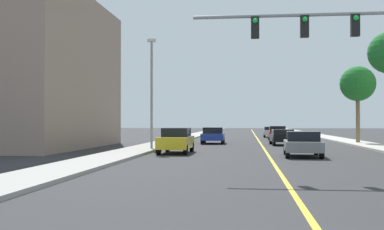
{
  "coord_description": "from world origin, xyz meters",
  "views": [
    {
      "loc": [
        -1.25,
        -5.06,
        1.92
      ],
      "look_at": [
        -4.03,
        18.7,
        2.27
      ],
      "focal_mm": 43.5,
      "sensor_mm": 36.0,
      "label": 1
    }
  ],
  "objects_px": {
    "car_silver": "(271,132)",
    "car_gray": "(303,143)",
    "car_yellow": "(176,140)",
    "car_red": "(277,133)",
    "traffic_signal_mast": "(379,42)",
    "palm_far": "(358,84)",
    "street_lamp": "(152,87)",
    "car_blue": "(213,135)",
    "car_black": "(282,137)"
  },
  "relations": [
    {
      "from": "traffic_signal_mast",
      "to": "car_red",
      "type": "xyz_separation_m",
      "value": [
        -1.82,
        30.38,
        -4.15
      ]
    },
    {
      "from": "car_yellow",
      "to": "car_blue",
      "type": "relative_size",
      "value": 1.01
    },
    {
      "from": "palm_far",
      "to": "car_black",
      "type": "xyz_separation_m",
      "value": [
        -6.62,
        -2.57,
        -4.46
      ]
    },
    {
      "from": "car_yellow",
      "to": "traffic_signal_mast",
      "type": "bearing_deg",
      "value": 133.2
    },
    {
      "from": "traffic_signal_mast",
      "to": "car_red",
      "type": "bearing_deg",
      "value": 93.43
    },
    {
      "from": "car_black",
      "to": "car_blue",
      "type": "relative_size",
      "value": 0.96
    },
    {
      "from": "car_silver",
      "to": "car_blue",
      "type": "xyz_separation_m",
      "value": [
        -5.97,
        -17.88,
        0.02
      ]
    },
    {
      "from": "street_lamp",
      "to": "car_silver",
      "type": "bearing_deg",
      "value": 71.57
    },
    {
      "from": "street_lamp",
      "to": "car_gray",
      "type": "relative_size",
      "value": 1.81
    },
    {
      "from": "car_red",
      "to": "palm_far",
      "type": "bearing_deg",
      "value": -47.35
    },
    {
      "from": "traffic_signal_mast",
      "to": "car_black",
      "type": "height_order",
      "value": "traffic_signal_mast"
    },
    {
      "from": "palm_far",
      "to": "car_yellow",
      "type": "height_order",
      "value": "palm_far"
    },
    {
      "from": "car_gray",
      "to": "palm_far",
      "type": "bearing_deg",
      "value": 69.8
    },
    {
      "from": "car_yellow",
      "to": "palm_far",
      "type": "bearing_deg",
      "value": -135.96
    },
    {
      "from": "car_black",
      "to": "car_blue",
      "type": "distance_m",
      "value": 6.18
    },
    {
      "from": "car_silver",
      "to": "car_blue",
      "type": "relative_size",
      "value": 1.01
    },
    {
      "from": "palm_far",
      "to": "car_black",
      "type": "height_order",
      "value": "palm_far"
    },
    {
      "from": "traffic_signal_mast",
      "to": "car_blue",
      "type": "distance_m",
      "value": 24.36
    },
    {
      "from": "traffic_signal_mast",
      "to": "car_red",
      "type": "distance_m",
      "value": 30.71
    },
    {
      "from": "traffic_signal_mast",
      "to": "street_lamp",
      "type": "bearing_deg",
      "value": 132.35
    },
    {
      "from": "street_lamp",
      "to": "car_black",
      "type": "xyz_separation_m",
      "value": [
        9.26,
        8.26,
        -3.55
      ]
    },
    {
      "from": "car_silver",
      "to": "car_gray",
      "type": "xyz_separation_m",
      "value": [
        0.01,
        -32.65,
        0.02
      ]
    },
    {
      "from": "car_blue",
      "to": "car_yellow",
      "type": "bearing_deg",
      "value": -97.08
    },
    {
      "from": "street_lamp",
      "to": "car_blue",
      "type": "xyz_separation_m",
      "value": [
        3.41,
        10.25,
        -3.51
      ]
    },
    {
      "from": "palm_far",
      "to": "car_yellow",
      "type": "bearing_deg",
      "value": -135.99
    },
    {
      "from": "street_lamp",
      "to": "car_red",
      "type": "bearing_deg",
      "value": 62.15
    },
    {
      "from": "car_black",
      "to": "car_blue",
      "type": "height_order",
      "value": "car_blue"
    },
    {
      "from": "car_red",
      "to": "traffic_signal_mast",
      "type": "bearing_deg",
      "value": -85.79
    },
    {
      "from": "street_lamp",
      "to": "car_red",
      "type": "height_order",
      "value": "street_lamp"
    },
    {
      "from": "street_lamp",
      "to": "traffic_signal_mast",
      "type": "bearing_deg",
      "value": -47.65
    },
    {
      "from": "car_gray",
      "to": "car_black",
      "type": "relative_size",
      "value": 1.03
    },
    {
      "from": "car_gray",
      "to": "car_red",
      "type": "bearing_deg",
      "value": 92.48
    },
    {
      "from": "car_red",
      "to": "car_yellow",
      "type": "relative_size",
      "value": 0.98
    },
    {
      "from": "traffic_signal_mast",
      "to": "car_blue",
      "type": "bearing_deg",
      "value": 109.24
    },
    {
      "from": "car_yellow",
      "to": "street_lamp",
      "type": "bearing_deg",
      "value": -51.06
    },
    {
      "from": "car_gray",
      "to": "car_blue",
      "type": "bearing_deg",
      "value": 114.8
    },
    {
      "from": "car_gray",
      "to": "car_blue",
      "type": "distance_m",
      "value": 15.93
    },
    {
      "from": "car_silver",
      "to": "car_gray",
      "type": "relative_size",
      "value": 1.03
    },
    {
      "from": "car_blue",
      "to": "street_lamp",
      "type": "bearing_deg",
      "value": -109.42
    },
    {
      "from": "palm_far",
      "to": "car_silver",
      "type": "relative_size",
      "value": 1.57
    },
    {
      "from": "traffic_signal_mast",
      "to": "car_gray",
      "type": "relative_size",
      "value": 2.68
    },
    {
      "from": "street_lamp",
      "to": "car_silver",
      "type": "distance_m",
      "value": 29.86
    },
    {
      "from": "palm_far",
      "to": "car_blue",
      "type": "distance_m",
      "value": 13.25
    },
    {
      "from": "car_blue",
      "to": "palm_far",
      "type": "bearing_deg",
      "value": 1.65
    },
    {
      "from": "car_yellow",
      "to": "car_blue",
      "type": "distance_m",
      "value": 12.86
    },
    {
      "from": "car_blue",
      "to": "car_silver",
      "type": "bearing_deg",
      "value": 70.52
    },
    {
      "from": "car_gray",
      "to": "car_black",
      "type": "bearing_deg",
      "value": 93.31
    },
    {
      "from": "street_lamp",
      "to": "car_yellow",
      "type": "bearing_deg",
      "value": -51.08
    },
    {
      "from": "car_silver",
      "to": "car_yellow",
      "type": "distance_m",
      "value": 31.53
    },
    {
      "from": "car_yellow",
      "to": "car_gray",
      "type": "distance_m",
      "value": 7.6
    }
  ]
}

